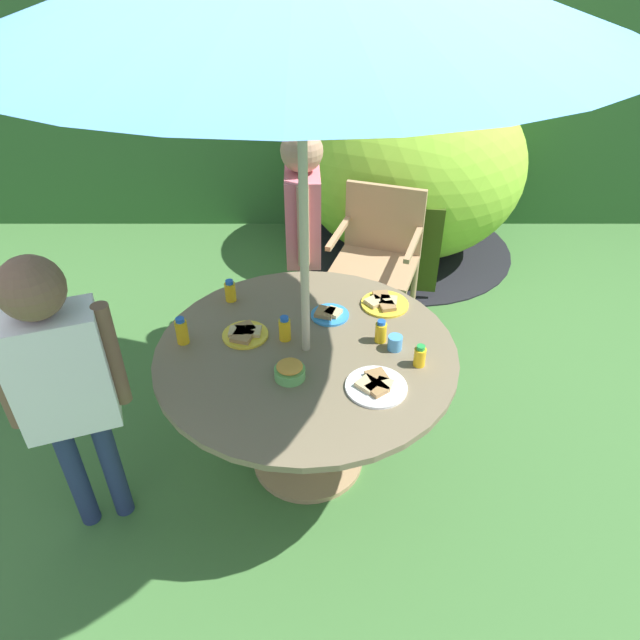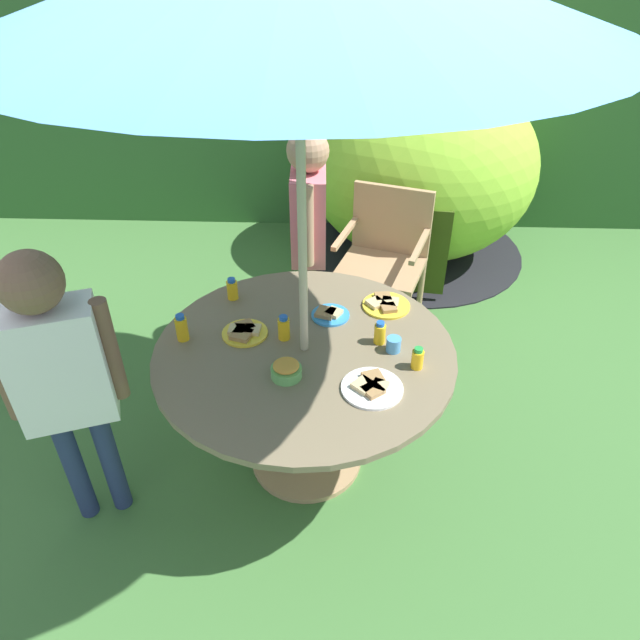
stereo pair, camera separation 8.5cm
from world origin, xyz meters
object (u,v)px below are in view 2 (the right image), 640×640
plate_front_edge (372,387)px  cup_near (394,345)px  plate_mid_right (330,314)px  juice_bottle_near_right (284,328)px  potted_plant (14,314)px  dome_tent (421,169)px  garden_table (305,377)px  plate_center_front (244,332)px  wooden_chair (385,250)px  juice_bottle_far_right (232,289)px  snack_bowl (286,370)px  child_in_white_shirt (59,366)px  plate_mid_left (385,304)px  juice_bottle_far_left (418,359)px  juice_bottle_center_back (380,333)px  juice_bottle_near_left (182,328)px  child_in_pink_shirt (309,216)px

plate_front_edge → cup_near: cup_near is taller
plate_mid_right → juice_bottle_near_right: 0.28m
potted_plant → dome_tent: bearing=31.2°
garden_table → plate_center_front: 0.35m
wooden_chair → potted_plant: 2.32m
dome_tent → juice_bottle_near_right: (-0.85, -2.21, 0.09)m
juice_bottle_far_right → cup_near: size_ratio=1.70×
garden_table → snack_bowl: (-0.06, -0.19, 0.21)m
child_in_white_shirt → plate_front_edge: child_in_white_shirt is taller
garden_table → plate_center_front: size_ratio=6.39×
wooden_chair → plate_mid_left: (-0.07, -0.99, 0.24)m
plate_mid_right → plate_center_front: bearing=-157.9°
dome_tent → wooden_chair: bearing=-100.6°
plate_front_edge → juice_bottle_far_left: bearing=36.5°
snack_bowl → wooden_chair: bearing=71.6°
snack_bowl → juice_bottle_far_right: 0.67m
dome_tent → juice_bottle_far_left: 2.41m
plate_mid_left → juice_bottle_center_back: bearing=-98.4°
plate_front_edge → juice_bottle_center_back: 0.32m
dome_tent → plate_mid_left: size_ratio=8.50×
garden_table → cup_near: (0.39, -0.00, 0.21)m
plate_mid_left → juice_bottle_near_left: size_ratio=1.77×
juice_bottle_far_left → plate_center_front: bearing=165.1°
child_in_white_shirt → plate_front_edge: bearing=-16.0°
juice_bottle_far_left → juice_bottle_far_right: juice_bottle_far_right is taller
plate_front_edge → plate_center_front: bearing=148.6°
child_in_pink_shirt → juice_bottle_near_right: bearing=-5.5°
plate_center_front → juice_bottle_near_right: bearing=-7.0°
juice_bottle_far_left → cup_near: 0.14m
plate_mid_right → cup_near: (0.29, -0.26, 0.02)m
wooden_chair → juice_bottle_near_right: 1.41m
plate_mid_right → juice_bottle_center_back: 0.30m
snack_bowl → cup_near: 0.50m
child_in_pink_shirt → juice_bottle_far_right: (-0.35, -0.65, -0.10)m
potted_plant → plate_center_front: bearing=-23.1°
dome_tent → juice_bottle_far_right: bearing=-113.4°
dome_tent → juice_bottle_near_left: 2.59m
garden_table → juice_bottle_near_left: size_ratio=10.18×
juice_bottle_center_back → plate_mid_left: bearing=81.6°
wooden_chair → child_in_white_shirt: bearing=-111.2°
child_in_white_shirt → snack_bowl: (0.87, 0.14, -0.11)m
child_in_pink_shirt → juice_bottle_center_back: size_ratio=12.43×
potted_plant → plate_center_front: (1.51, -0.65, 0.39)m
wooden_chair → juice_bottle_far_left: size_ratio=8.67×
dome_tent → juice_bottle_far_left: dome_tent is taller
potted_plant → child_in_pink_shirt: child_in_pink_shirt is taller
plate_front_edge → child_in_pink_shirt: bearing=104.1°
snack_bowl → plate_mid_left: snack_bowl is taller
wooden_chair → plate_mid_right: (-0.34, -1.09, 0.24)m
plate_mid_right → juice_bottle_far_right: bearing=164.2°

